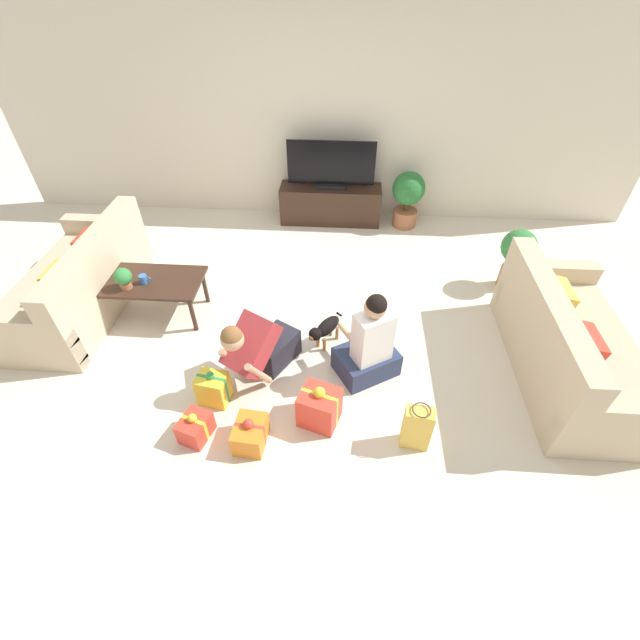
{
  "coord_description": "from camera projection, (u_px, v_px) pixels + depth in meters",
  "views": [
    {
      "loc": [
        0.37,
        -3.1,
        3.03
      ],
      "look_at": [
        0.18,
        -0.25,
        0.45
      ],
      "focal_mm": 24.0,
      "sensor_mm": 36.0,
      "label": 1
    }
  ],
  "objects": [
    {
      "name": "tv",
      "position": [
        331.0,
        167.0,
        5.57
      ],
      "size": [
        1.14,
        0.2,
        0.61
      ],
      "color": "black",
      "rests_on": "tv_console"
    },
    {
      "name": "gift_box_b",
      "position": [
        319.0,
        407.0,
        3.48
      ],
      "size": [
        0.38,
        0.35,
        0.41
      ],
      "rotation": [
        0.0,
        0.0,
        -0.31
      ],
      "color": "red",
      "rests_on": "ground_plane"
    },
    {
      "name": "tv_console",
      "position": [
        330.0,
        204.0,
        5.92
      ],
      "size": [
        1.37,
        0.39,
        0.5
      ],
      "color": "#382319",
      "rests_on": "ground_plane"
    },
    {
      "name": "potted_plant_corner_right",
      "position": [
        517.0,
        252.0,
        4.66
      ],
      "size": [
        0.37,
        0.37,
        0.71
      ],
      "color": "#A36042",
      "rests_on": "ground_plane"
    },
    {
      "name": "gift_box_a",
      "position": [
        250.0,
        434.0,
        3.36
      ],
      "size": [
        0.26,
        0.32,
        0.29
      ],
      "rotation": [
        0.0,
        0.0,
        -0.08
      ],
      "color": "orange",
      "rests_on": "ground_plane"
    },
    {
      "name": "sofa_right",
      "position": [
        568.0,
        347.0,
        3.8
      ],
      "size": [
        0.9,
        1.87,
        0.85
      ],
      "rotation": [
        0.0,
        0.0,
        1.57
      ],
      "color": "#C6B293",
      "rests_on": "ground_plane"
    },
    {
      "name": "dog",
      "position": [
        325.0,
        329.0,
        4.1
      ],
      "size": [
        0.32,
        0.41,
        0.32
      ],
      "rotation": [
        0.0,
        0.0,
        5.67
      ],
      "color": "black",
      "rests_on": "ground_plane"
    },
    {
      "name": "person_sitting",
      "position": [
        369.0,
        347.0,
        3.76
      ],
      "size": [
        0.65,
        0.62,
        0.93
      ],
      "rotation": [
        0.0,
        0.0,
        3.68
      ],
      "color": "#283351",
      "rests_on": "ground_plane"
    },
    {
      "name": "wall_back",
      "position": [
        321.0,
        118.0,
        5.42
      ],
      "size": [
        8.4,
        0.06,
        2.6
      ],
      "color": "beige",
      "rests_on": "ground_plane"
    },
    {
      "name": "person_kneeling",
      "position": [
        260.0,
        346.0,
        3.76
      ],
      "size": [
        0.65,
        0.82,
        0.78
      ],
      "rotation": [
        0.0,
        0.0,
        -0.53
      ],
      "color": "#23232D",
      "rests_on": "ground_plane"
    },
    {
      "name": "potted_plant_back_right",
      "position": [
        408.0,
        195.0,
        5.7
      ],
      "size": [
        0.43,
        0.43,
        0.76
      ],
      "color": "#A36042",
      "rests_on": "ground_plane"
    },
    {
      "name": "sofa_left",
      "position": [
        79.0,
        285.0,
        4.48
      ],
      "size": [
        0.9,
        1.87,
        0.85
      ],
      "rotation": [
        0.0,
        0.0,
        -1.57
      ],
      "color": "#C6B293",
      "rests_on": "ground_plane"
    },
    {
      "name": "ground_plane",
      "position": [
        304.0,
        336.0,
        4.35
      ],
      "size": [
        16.0,
        16.0,
        0.0
      ],
      "primitive_type": "plane",
      "color": "beige"
    },
    {
      "name": "gift_bag_a",
      "position": [
        417.0,
        428.0,
        3.29
      ],
      "size": [
        0.23,
        0.16,
        0.45
      ],
      "rotation": [
        0.0,
        0.0,
        -0.12
      ],
      "color": "#E5B74C",
      "rests_on": "ground_plane"
    },
    {
      "name": "coffee_table",
      "position": [
        151.0,
        284.0,
        4.34
      ],
      "size": [
        1.04,
        0.58,
        0.44
      ],
      "color": "#382319",
      "rests_on": "ground_plane"
    },
    {
      "name": "gift_box_d",
      "position": [
        195.0,
        427.0,
        3.41
      ],
      "size": [
        0.27,
        0.3,
        0.27
      ],
      "rotation": [
        0.0,
        0.0,
        -0.31
      ],
      "color": "red",
      "rests_on": "ground_plane"
    },
    {
      "name": "mug",
      "position": [
        144.0,
        279.0,
        4.24
      ],
      "size": [
        0.12,
        0.08,
        0.09
      ],
      "color": "#386BAD",
      "rests_on": "coffee_table"
    },
    {
      "name": "gift_box_c",
      "position": [
        213.0,
        388.0,
        3.65
      ],
      "size": [
        0.28,
        0.24,
        0.35
      ],
      "rotation": [
        0.0,
        0.0,
        -0.17
      ],
      "color": "yellow",
      "rests_on": "ground_plane"
    },
    {
      "name": "tabletop_plant",
      "position": [
        123.0,
        278.0,
        4.13
      ],
      "size": [
        0.17,
        0.17,
        0.22
      ],
      "color": "#A36042",
      "rests_on": "coffee_table"
    }
  ]
}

